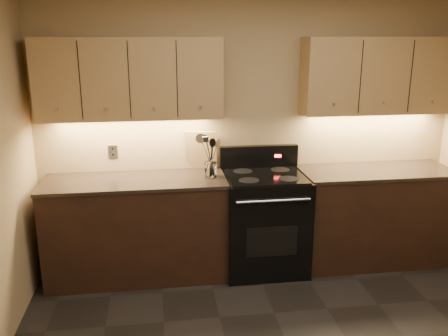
{
  "coord_description": "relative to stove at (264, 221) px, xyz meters",
  "views": [
    {
      "loc": [
        -0.87,
        -2.39,
        2.17
      ],
      "look_at": [
        -0.33,
        1.45,
        1.08
      ],
      "focal_mm": 38.0,
      "sensor_mm": 36.0,
      "label": 1
    }
  ],
  "objects": [
    {
      "name": "wooden_spoon",
      "position": [
        -0.54,
        0.0,
        0.64
      ],
      "size": [
        0.17,
        0.07,
        0.34
      ],
      "primitive_type": null,
      "rotation": [
        0.04,
        0.33,
        0.19
      ],
      "color": "tan",
      "rests_on": "utensil_crock"
    },
    {
      "name": "black_spoon",
      "position": [
        -0.5,
        0.05,
        0.64
      ],
      "size": [
        0.08,
        0.16,
        0.36
      ],
      "primitive_type": null,
      "rotation": [
        0.27,
        0.06,
        -0.11
      ],
      "color": "black",
      "rests_on": "utensil_crock"
    },
    {
      "name": "upper_cab_left",
      "position": [
        -1.18,
        0.17,
        1.32
      ],
      "size": [
        1.6,
        0.3,
        0.7
      ],
      "primitive_type": "cube",
      "color": "#A37A51",
      "rests_on": "wall_back"
    },
    {
      "name": "steel_spatula",
      "position": [
        -0.47,
        0.04,
        0.66
      ],
      "size": [
        0.18,
        0.16,
        0.4
      ],
      "primitive_type": null,
      "rotation": [
        0.2,
        -0.16,
        -0.27
      ],
      "color": "silver",
      "rests_on": "utensil_crock"
    },
    {
      "name": "stove",
      "position": [
        0.0,
        0.0,
        0.0
      ],
      "size": [
        0.76,
        0.68,
        1.14
      ],
      "color": "black",
      "rests_on": "ground"
    },
    {
      "name": "steel_skimmer",
      "position": [
        -0.46,
        0.02,
        0.66
      ],
      "size": [
        0.21,
        0.15,
        0.39
      ],
      "primitive_type": null,
      "rotation": [
        -0.17,
        -0.35,
        0.06
      ],
      "color": "silver",
      "rests_on": "utensil_crock"
    },
    {
      "name": "wall_back",
      "position": [
        -0.08,
        0.32,
        0.82
      ],
      "size": [
        4.0,
        0.04,
        2.6
      ],
      "primitive_type": "cube",
      "color": "tan",
      "rests_on": "ground"
    },
    {
      "name": "black_turner",
      "position": [
        -0.48,
        -0.0,
        0.66
      ],
      "size": [
        0.16,
        0.14,
        0.4
      ],
      "primitive_type": null,
      "rotation": [
        -0.16,
        -0.13,
        0.25
      ],
      "color": "black",
      "rests_on": "utensil_crock"
    },
    {
      "name": "utensil_crock",
      "position": [
        -0.5,
        0.02,
        0.51
      ],
      "size": [
        0.12,
        0.12,
        0.13
      ],
      "color": "white",
      "rests_on": "counter_left"
    },
    {
      "name": "counter_left",
      "position": [
        -1.18,
        0.02,
        -0.01
      ],
      "size": [
        1.62,
        0.62,
        0.93
      ],
      "color": "black",
      "rests_on": "ground"
    },
    {
      "name": "upper_cab_right",
      "position": [
        1.1,
        0.17,
        1.32
      ],
      "size": [
        1.44,
        0.3,
        0.7
      ],
      "primitive_type": "cube",
      "color": "#A37A51",
      "rests_on": "wall_back"
    },
    {
      "name": "outlet_plate",
      "position": [
        -1.38,
        0.31,
        0.64
      ],
      "size": [
        0.08,
        0.01,
        0.12
      ],
      "primitive_type": "cube",
      "color": "#B2B5BA",
      "rests_on": "wall_back"
    },
    {
      "name": "counter_right",
      "position": [
        1.1,
        0.02,
        -0.01
      ],
      "size": [
        1.46,
        0.62,
        0.93
      ],
      "color": "black",
      "rests_on": "ground"
    },
    {
      "name": "cutting_board",
      "position": [
        -0.56,
        0.28,
        0.64
      ],
      "size": [
        0.31,
        0.14,
        0.37
      ],
      "primitive_type": "cube",
      "rotation": [
        0.17,
        0.0,
        -0.21
      ],
      "color": "tan",
      "rests_on": "counter_left"
    }
  ]
}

